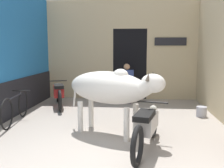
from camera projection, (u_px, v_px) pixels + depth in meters
name	position (u px, v px, depth m)	size (l,w,h in m)	color
wall_left_shopfront	(7.00, 53.00, 6.47)	(0.25, 5.45, 3.36)	#236BAD
wall_back_with_doorway	(125.00, 55.00, 9.18)	(5.10, 0.93, 3.36)	#C6B289
cow	(111.00, 88.00, 5.21)	(2.10, 1.40, 1.34)	silver
motorcycle_near	(147.00, 126.00, 4.47)	(0.67, 1.96, 0.74)	black
motorcycle_far	(59.00, 93.00, 7.81)	(0.82, 1.85, 0.73)	black
bicycle	(16.00, 108.00, 6.12)	(0.44, 1.78, 0.70)	black
shopkeeper_seated	(127.00, 83.00, 8.33)	(0.44, 0.33, 1.25)	#3D3842
plastic_stool	(116.00, 94.00, 8.60)	(0.34, 0.34, 0.45)	#DB6093
bucket	(202.00, 112.00, 6.69)	(0.26, 0.26, 0.26)	#A8A8B2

